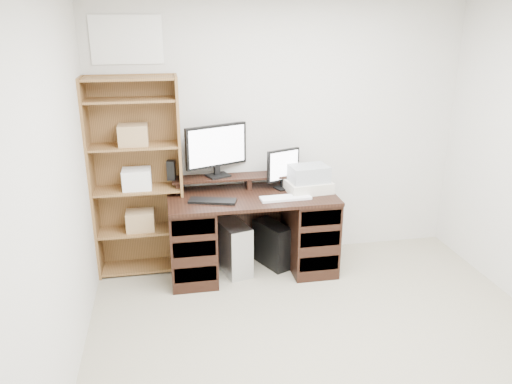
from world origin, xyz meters
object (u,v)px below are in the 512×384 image
object	(u,v)px
tower_black	(272,244)
bookshelf	(137,176)
printer	(308,186)
monitor_small	(283,167)
desk	(252,231)
tower_silver	(232,246)
monitor_wide	(216,148)

from	to	relation	value
tower_black	bookshelf	size ratio (longest dim) A/B	0.25
printer	monitor_small	bearing A→B (deg)	141.20
desk	tower_silver	distance (m)	0.24
monitor_wide	monitor_small	bearing A→B (deg)	-31.46
tower_silver	tower_black	distance (m)	0.39
printer	bookshelf	world-z (taller)	bookshelf
monitor_small	tower_black	distance (m)	0.75
desk	printer	bearing A→B (deg)	0.02
tower_silver	desk	bearing A→B (deg)	-24.79
monitor_small	monitor_wide	bearing A→B (deg)	148.93
monitor_small	tower_silver	size ratio (longest dim) A/B	0.77
desk	monitor_small	distance (m)	0.66
desk	tower_black	bearing A→B (deg)	18.59
monitor_wide	tower_silver	bearing A→B (deg)	-85.72
desk	printer	world-z (taller)	printer
desk	tower_black	world-z (taller)	desk
monitor_wide	desk	bearing A→B (deg)	-61.69
bookshelf	desk	bearing A→B (deg)	-11.95
bookshelf	tower_silver	bearing A→B (deg)	-12.54
monitor_wide	monitor_small	size ratio (longest dim) A/B	1.55
tower_silver	tower_black	world-z (taller)	tower_silver
tower_silver	bookshelf	bearing A→B (deg)	151.92
monitor_wide	monitor_small	xyz separation A→B (m)	(0.60, -0.10, -0.19)
tower_black	desk	bearing A→B (deg)	173.87
monitor_small	tower_black	size ratio (longest dim) A/B	0.81
tower_silver	tower_black	size ratio (longest dim) A/B	1.05
tower_silver	printer	bearing A→B (deg)	-17.91
tower_black	bookshelf	bearing A→B (deg)	148.60
monitor_small	bookshelf	world-z (taller)	bookshelf
monitor_small	printer	xyz separation A→B (m)	(0.21, -0.13, -0.15)
monitor_wide	tower_black	bearing A→B (deg)	-40.39
monitor_small	tower_silver	bearing A→B (deg)	170.43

